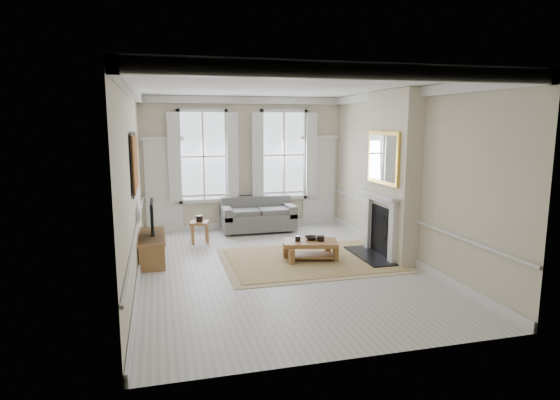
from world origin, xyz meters
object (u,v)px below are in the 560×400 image
object	(u,v)px
coffee_table	(310,245)
tv_stand	(152,248)
sofa	(258,217)
side_table	(200,226)

from	to	relation	value
coffee_table	tv_stand	xyz separation A→B (m)	(-3.08, 0.78, -0.06)
coffee_table	tv_stand	world-z (taller)	tv_stand
sofa	tv_stand	distance (m)	3.29
sofa	coffee_table	xyz separation A→B (m)	(0.49, -2.80, -0.04)
sofa	tv_stand	world-z (taller)	sofa
side_table	tv_stand	bearing A→B (deg)	-130.98
side_table	sofa	bearing A→B (deg)	28.04
sofa	tv_stand	size ratio (longest dim) A/B	1.23
sofa	coffee_table	size ratio (longest dim) A/B	1.54
sofa	side_table	size ratio (longest dim) A/B	3.65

